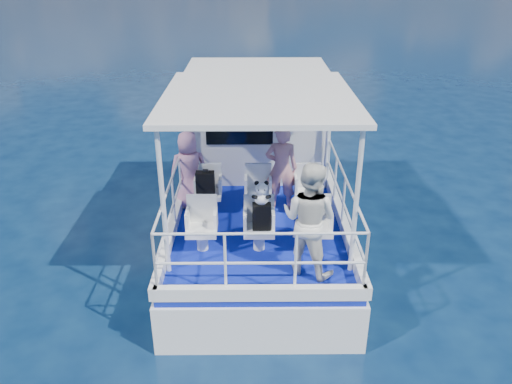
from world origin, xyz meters
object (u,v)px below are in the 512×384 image
passenger_port_fwd (189,170)px  backpack_center (262,217)px  passenger_stbd_aft (309,219)px  panda (261,193)px

passenger_port_fwd → backpack_center: passenger_port_fwd is taller
passenger_stbd_aft → panda: passenger_stbd_aft is taller
passenger_stbd_aft → passenger_port_fwd: bearing=-16.6°
passenger_stbd_aft → backpack_center: 0.92m
backpack_center → panda: 0.40m
panda → passenger_stbd_aft: bearing=-41.3°
passenger_port_fwd → panda: 2.03m
passenger_port_fwd → passenger_stbd_aft: (1.95, -2.13, 0.14)m
backpack_center → panda: size_ratio=1.12×
passenger_port_fwd → panda: size_ratio=3.79×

